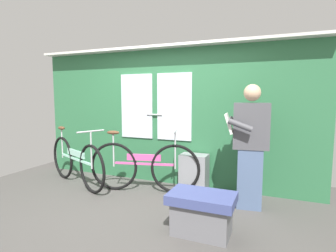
# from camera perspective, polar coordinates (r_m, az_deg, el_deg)

# --- Properties ---
(ground_plane) EXTENTS (5.88, 3.99, 0.04)m
(ground_plane) POSITION_cam_1_polar(r_m,az_deg,el_deg) (3.77, -7.62, -17.12)
(ground_plane) COLOR #474442
(train_door_wall) EXTENTS (4.88, 0.28, 2.29)m
(train_door_wall) POSITION_cam_1_polar(r_m,az_deg,el_deg) (4.54, -0.33, 2.74)
(train_door_wall) COLOR #2D6B42
(train_door_wall) RESTS_ON ground_plane
(bicycle_near_door) EXTENTS (1.69, 0.56, 0.97)m
(bicycle_near_door) POSITION_cam_1_polar(r_m,az_deg,el_deg) (4.23, -5.19, -8.45)
(bicycle_near_door) COLOR black
(bicycle_near_door) RESTS_ON ground_plane
(bicycle_leaning_behind) EXTENTS (1.69, 0.80, 0.96)m
(bicycle_leaning_behind) POSITION_cam_1_polar(r_m,az_deg,el_deg) (4.78, -18.88, -7.05)
(bicycle_leaning_behind) COLOR black
(bicycle_leaning_behind) RESTS_ON ground_plane
(passenger_reading_newspaper) EXTENTS (0.59, 0.51, 1.63)m
(passenger_reading_newspaper) POSITION_cam_1_polar(r_m,az_deg,el_deg) (3.66, 16.86, -3.68)
(passenger_reading_newspaper) COLOR slate
(passenger_reading_newspaper) RESTS_ON ground_plane
(trash_bin_by_wall) EXTENTS (0.42, 0.28, 0.58)m
(trash_bin_by_wall) POSITION_cam_1_polar(r_m,az_deg,el_deg) (4.31, 5.51, -9.74)
(trash_bin_by_wall) COLOR gray
(trash_bin_by_wall) RESTS_ON ground_plane
(bench_seat_corner) EXTENTS (0.70, 0.44, 0.45)m
(bench_seat_corner) POSITION_cam_1_polar(r_m,az_deg,el_deg) (3.05, 7.11, -17.65)
(bench_seat_corner) COLOR #3D477F
(bench_seat_corner) RESTS_ON ground_plane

